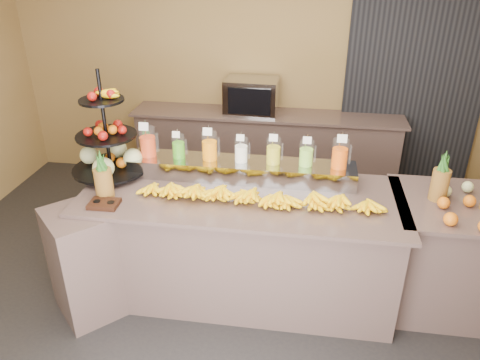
% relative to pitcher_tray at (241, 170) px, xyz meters
% --- Properties ---
extents(ground, '(6.00, 6.00, 0.00)m').
position_rel_pitcher_tray_xyz_m(ground, '(0.05, -0.58, -1.01)').
color(ground, black).
rests_on(ground, ground).
extents(room_envelope, '(6.04, 5.02, 2.82)m').
position_rel_pitcher_tray_xyz_m(room_envelope, '(0.23, 0.21, 0.87)').
color(room_envelope, olive).
rests_on(room_envelope, ground).
extents(buffet_counter, '(2.75, 1.25, 0.93)m').
position_rel_pitcher_tray_xyz_m(buffet_counter, '(-0.07, -0.32, -0.54)').
color(buffet_counter, '#8A6964').
rests_on(buffet_counter, ground).
extents(right_counter, '(1.08, 0.88, 0.93)m').
position_rel_pitcher_tray_xyz_m(right_counter, '(1.75, -0.18, -0.54)').
color(right_counter, '#8A6964').
rests_on(right_counter, ground).
extents(back_ledge, '(3.10, 0.55, 0.93)m').
position_rel_pitcher_tray_xyz_m(back_ledge, '(0.05, 1.67, -0.54)').
color(back_ledge, '#8A6964').
rests_on(back_ledge, ground).
extents(pitcher_tray, '(1.85, 0.30, 0.15)m').
position_rel_pitcher_tray_xyz_m(pitcher_tray, '(0.00, 0.00, 0.00)').
color(pitcher_tray, gray).
rests_on(pitcher_tray, buffet_counter).
extents(juice_pitcher_orange_a, '(0.13, 0.14, 0.32)m').
position_rel_pitcher_tray_xyz_m(juice_pitcher_orange_a, '(-0.78, -0.00, 0.18)').
color(juice_pitcher_orange_a, silver).
rests_on(juice_pitcher_orange_a, pitcher_tray).
extents(juice_pitcher_green, '(0.11, 0.11, 0.26)m').
position_rel_pitcher_tray_xyz_m(juice_pitcher_green, '(-0.52, -0.00, 0.16)').
color(juice_pitcher_green, silver).
rests_on(juice_pitcher_green, pitcher_tray).
extents(juice_pitcher_orange_b, '(0.13, 0.13, 0.31)m').
position_rel_pitcher_tray_xyz_m(juice_pitcher_orange_b, '(-0.26, -0.00, 0.18)').
color(juice_pitcher_orange_b, silver).
rests_on(juice_pitcher_orange_b, pitcher_tray).
extents(juice_pitcher_milk, '(0.11, 0.11, 0.26)m').
position_rel_pitcher_tray_xyz_m(juice_pitcher_milk, '(-0.00, -0.00, 0.16)').
color(juice_pitcher_milk, silver).
rests_on(juice_pitcher_milk, pitcher_tray).
extents(juice_pitcher_lemon, '(0.12, 0.12, 0.28)m').
position_rel_pitcher_tray_xyz_m(juice_pitcher_lemon, '(0.26, -0.00, 0.17)').
color(juice_pitcher_lemon, silver).
rests_on(juice_pitcher_lemon, pitcher_tray).
extents(juice_pitcher_lime, '(0.11, 0.12, 0.27)m').
position_rel_pitcher_tray_xyz_m(juice_pitcher_lime, '(0.52, -0.00, 0.17)').
color(juice_pitcher_lime, silver).
rests_on(juice_pitcher_lime, pitcher_tray).
extents(juice_pitcher_orange_c, '(0.13, 0.13, 0.31)m').
position_rel_pitcher_tray_xyz_m(juice_pitcher_orange_c, '(0.78, -0.00, 0.18)').
color(juice_pitcher_orange_c, silver).
rests_on(juice_pitcher_orange_c, pitcher_tray).
extents(banana_heap, '(1.84, 0.17, 0.15)m').
position_rel_pitcher_tray_xyz_m(banana_heap, '(0.16, -0.36, -0.01)').
color(banana_heap, yellow).
rests_on(banana_heap, buffet_counter).
extents(fruit_stand, '(0.70, 0.70, 0.88)m').
position_rel_pitcher_tray_xyz_m(fruit_stand, '(-1.05, -0.08, 0.15)').
color(fruit_stand, black).
rests_on(fruit_stand, buffet_counter).
extents(condiment_caddy, '(0.22, 0.17, 0.03)m').
position_rel_pitcher_tray_xyz_m(condiment_caddy, '(-0.93, -0.61, -0.06)').
color(condiment_caddy, black).
rests_on(condiment_caddy, buffet_counter).
extents(pineapple_left_a, '(0.14, 0.14, 0.39)m').
position_rel_pitcher_tray_xyz_m(pineapple_left_a, '(-0.98, -0.47, 0.07)').
color(pineapple_left_a, brown).
rests_on(pineapple_left_a, buffet_counter).
extents(pineapple_left_b, '(0.13, 0.13, 0.40)m').
position_rel_pitcher_tray_xyz_m(pineapple_left_b, '(-0.85, 0.17, 0.07)').
color(pineapple_left_b, brown).
rests_on(pineapple_left_b, buffet_counter).
extents(right_fruit_pile, '(0.46, 0.44, 0.24)m').
position_rel_pitcher_tray_xyz_m(right_fruit_pile, '(1.67, -0.29, 0.00)').
color(right_fruit_pile, brown).
rests_on(right_fruit_pile, right_counter).
extents(oven_warmer, '(0.60, 0.44, 0.39)m').
position_rel_pitcher_tray_xyz_m(oven_warmer, '(-0.13, 1.67, 0.12)').
color(oven_warmer, gray).
rests_on(oven_warmer, back_ledge).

